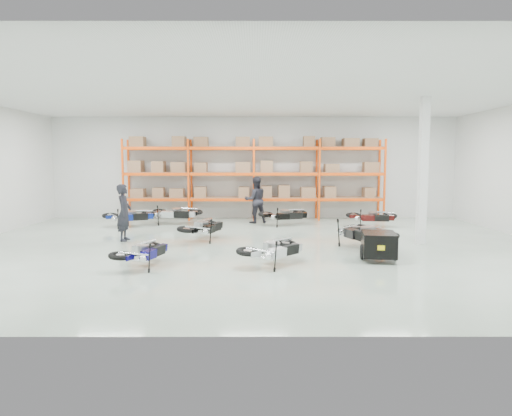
{
  "coord_description": "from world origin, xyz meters",
  "views": [
    {
      "loc": [
        0.07,
        -13.49,
        2.6
      ],
      "look_at": [
        0.08,
        0.74,
        1.1
      ],
      "focal_mm": 32.0,
      "sensor_mm": 36.0,
      "label": 1
    }
  ],
  "objects_px": {
    "moto_blue_centre": "(143,247)",
    "moto_back_a": "(130,213)",
    "moto_back_b": "(175,210)",
    "moto_back_d": "(372,214)",
    "moto_touring_right": "(364,229)",
    "person_left": "(124,213)",
    "moto_back_c": "(285,212)",
    "person_back": "(256,200)",
    "moto_silver_left": "(274,245)",
    "trailer": "(379,244)",
    "moto_black_far_left": "(204,224)"
  },
  "relations": [
    {
      "from": "moto_back_b",
      "to": "person_back",
      "type": "bearing_deg",
      "value": -75.69
    },
    {
      "from": "moto_blue_centre",
      "to": "person_left",
      "type": "bearing_deg",
      "value": -49.91
    },
    {
      "from": "moto_silver_left",
      "to": "moto_back_a",
      "type": "distance_m",
      "value": 8.51
    },
    {
      "from": "moto_blue_centre",
      "to": "moto_back_a",
      "type": "bearing_deg",
      "value": -54.37
    },
    {
      "from": "moto_back_a",
      "to": "moto_blue_centre",
      "type": "bearing_deg",
      "value": 176.83
    },
    {
      "from": "trailer",
      "to": "moto_back_d",
      "type": "relative_size",
      "value": 1.05
    },
    {
      "from": "moto_back_a",
      "to": "person_back",
      "type": "bearing_deg",
      "value": -98.58
    },
    {
      "from": "moto_back_b",
      "to": "moto_back_a",
      "type": "bearing_deg",
      "value": 123.04
    },
    {
      "from": "moto_black_far_left",
      "to": "moto_back_a",
      "type": "bearing_deg",
      "value": -22.47
    },
    {
      "from": "moto_silver_left",
      "to": "moto_back_a",
      "type": "xyz_separation_m",
      "value": [
        -5.35,
        6.61,
        0.03
      ]
    },
    {
      "from": "moto_back_c",
      "to": "person_back",
      "type": "height_order",
      "value": "person_back"
    },
    {
      "from": "moto_blue_centre",
      "to": "moto_back_b",
      "type": "distance_m",
      "value": 7.53
    },
    {
      "from": "moto_black_far_left",
      "to": "person_back",
      "type": "xyz_separation_m",
      "value": [
        1.68,
        4.11,
        0.41
      ]
    },
    {
      "from": "moto_blue_centre",
      "to": "moto_back_a",
      "type": "height_order",
      "value": "moto_back_a"
    },
    {
      "from": "moto_silver_left",
      "to": "trailer",
      "type": "relative_size",
      "value": 0.95
    },
    {
      "from": "person_left",
      "to": "trailer",
      "type": "bearing_deg",
      "value": -113.53
    },
    {
      "from": "moto_back_d",
      "to": "person_left",
      "type": "distance_m",
      "value": 9.3
    },
    {
      "from": "person_back",
      "to": "moto_touring_right",
      "type": "bearing_deg",
      "value": 104.73
    },
    {
      "from": "moto_touring_right",
      "to": "moto_back_a",
      "type": "distance_m",
      "value": 9.24
    },
    {
      "from": "moto_back_a",
      "to": "person_back",
      "type": "xyz_separation_m",
      "value": [
        4.9,
        1.07,
        0.41
      ]
    },
    {
      "from": "trailer",
      "to": "moto_touring_right",
      "type": "bearing_deg",
      "value": 98.88
    },
    {
      "from": "moto_back_d",
      "to": "moto_back_c",
      "type": "bearing_deg",
      "value": 91.17
    },
    {
      "from": "moto_touring_right",
      "to": "moto_back_c",
      "type": "distance_m",
      "value": 5.26
    },
    {
      "from": "moto_silver_left",
      "to": "moto_back_d",
      "type": "bearing_deg",
      "value": -78.18
    },
    {
      "from": "moto_blue_centre",
      "to": "person_left",
      "type": "xyz_separation_m",
      "value": [
        -1.5,
        3.68,
        0.43
      ]
    },
    {
      "from": "moto_blue_centre",
      "to": "person_left",
      "type": "relative_size",
      "value": 0.87
    },
    {
      "from": "trailer",
      "to": "moto_back_b",
      "type": "xyz_separation_m",
      "value": [
        -6.47,
        6.81,
        0.15
      ]
    },
    {
      "from": "moto_touring_right",
      "to": "moto_back_b",
      "type": "relative_size",
      "value": 1.04
    },
    {
      "from": "moto_silver_left",
      "to": "trailer",
      "type": "distance_m",
      "value": 2.79
    },
    {
      "from": "moto_back_c",
      "to": "person_back",
      "type": "xyz_separation_m",
      "value": [
        -1.17,
        0.69,
        0.42
      ]
    },
    {
      "from": "moto_blue_centre",
      "to": "moto_back_b",
      "type": "bearing_deg",
      "value": -67.9
    },
    {
      "from": "moto_black_far_left",
      "to": "moto_back_d",
      "type": "relative_size",
      "value": 1.06
    },
    {
      "from": "person_back",
      "to": "moto_black_far_left",
      "type": "bearing_deg",
      "value": 52.61
    },
    {
      "from": "moto_touring_right",
      "to": "person_left",
      "type": "xyz_separation_m",
      "value": [
        -7.42,
        1.38,
        0.32
      ]
    },
    {
      "from": "moto_silver_left",
      "to": "trailer",
      "type": "height_order",
      "value": "moto_silver_left"
    },
    {
      "from": "moto_back_c",
      "to": "person_left",
      "type": "height_order",
      "value": "person_left"
    },
    {
      "from": "moto_touring_right",
      "to": "moto_silver_left",
      "type": "bearing_deg",
      "value": -160.1
    },
    {
      "from": "moto_back_c",
      "to": "person_back",
      "type": "bearing_deg",
      "value": 42.6
    },
    {
      "from": "trailer",
      "to": "moto_back_c",
      "type": "xyz_separation_m",
      "value": [
        -2.02,
        6.45,
        0.12
      ]
    },
    {
      "from": "moto_black_far_left",
      "to": "trailer",
      "type": "height_order",
      "value": "moto_black_far_left"
    },
    {
      "from": "moto_back_d",
      "to": "person_back",
      "type": "relative_size",
      "value": 0.88
    },
    {
      "from": "person_left",
      "to": "person_back",
      "type": "xyz_separation_m",
      "value": [
        4.24,
        4.16,
        0.04
      ]
    },
    {
      "from": "moto_touring_right",
      "to": "trailer",
      "type": "relative_size",
      "value": 1.1
    },
    {
      "from": "person_left",
      "to": "person_back",
      "type": "relative_size",
      "value": 0.95
    },
    {
      "from": "moto_back_a",
      "to": "person_left",
      "type": "xyz_separation_m",
      "value": [
        0.66,
        -3.09,
        0.37
      ]
    },
    {
      "from": "moto_back_c",
      "to": "person_left",
      "type": "xyz_separation_m",
      "value": [
        -5.4,
        -3.48,
        0.37
      ]
    },
    {
      "from": "moto_back_a",
      "to": "person_left",
      "type": "height_order",
      "value": "person_left"
    },
    {
      "from": "moto_black_far_left",
      "to": "moto_back_d",
      "type": "height_order",
      "value": "moto_black_far_left"
    },
    {
      "from": "moto_back_b",
      "to": "moto_back_d",
      "type": "bearing_deg",
      "value": -87.17
    },
    {
      "from": "moto_blue_centre",
      "to": "moto_touring_right",
      "type": "xyz_separation_m",
      "value": [
        5.92,
        2.31,
        0.11
      ]
    }
  ]
}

